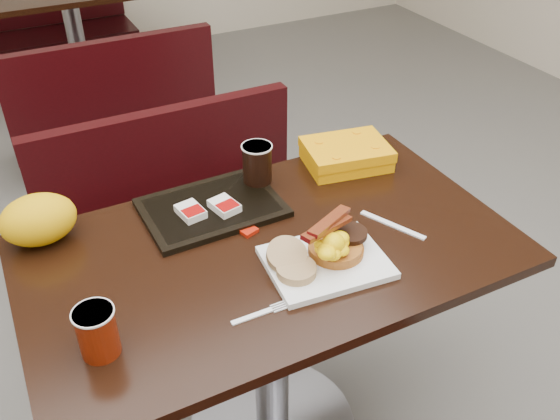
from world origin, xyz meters
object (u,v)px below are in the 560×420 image
bench_far_s (108,98)px  fork (252,316)px  tray (212,208)px  clamshell (346,154)px  table_far (78,50)px  platter (326,262)px  bench_near_n (188,222)px  hashbrown_sleeve_left (191,211)px  paper_bag (38,220)px  hashbrown_sleeve_right (224,206)px  coffee_cup_far (257,163)px  table_near (272,350)px  bench_far_n (57,19)px  pancake_stack (336,247)px  coffee_cup_near (97,332)px  knife (393,225)px

bench_far_s → fork: 2.14m
tray → clamshell: clamshell is taller
table_far → platter: platter is taller
bench_near_n → hashbrown_sleeve_left: hashbrown_sleeve_left is taller
hashbrown_sleeve_left → paper_bag: bearing=157.3°
hashbrown_sleeve_left → paper_bag: 0.37m
bench_near_n → hashbrown_sleeve_left: (-0.14, -0.51, 0.42)m
hashbrown_sleeve_left → hashbrown_sleeve_right: (0.09, -0.02, 0.00)m
bench_far_s → fork: size_ratio=7.56×
bench_far_s → coffee_cup_far: size_ratio=9.01×
tray → hashbrown_sleeve_right: bearing=-55.5°
table_near → paper_bag: paper_bag is taller
bench_near_n → bench_far_n: same height
tray → hashbrown_sleeve_left: (-0.06, -0.02, 0.02)m
platter → fork: size_ratio=2.10×
bench_far_n → coffee_cup_far: (0.09, -3.04, 0.46)m
table_far → bench_far_s: bearing=-90.0°
fork → hashbrown_sleeve_right: bearing=76.2°
clamshell → pancake_stack: bearing=-115.0°
pancake_stack → fork: pancake_stack is taller
paper_bag → fork: bearing=-53.5°
pancake_stack → hashbrown_sleeve_right: bearing=120.8°
fork → clamshell: clamshell is taller
table_near → paper_bag: (-0.49, 0.28, 0.44)m
fork → bench_far_s: bearing=86.3°
hashbrown_sleeve_left → paper_bag: paper_bag is taller
platter → coffee_cup_near: size_ratio=2.53×
bench_far_s → table_far: bearing=90.0°
pancake_stack → clamshell: 0.44m
paper_bag → bench_near_n: bearing=40.5°
platter → clamshell: size_ratio=1.15×
fork → tray: size_ratio=0.37×
tray → pancake_stack: bearing=-59.7°
bench_far_s → coffee_cup_near: 2.14m
knife → clamshell: (0.06, 0.32, 0.03)m
pancake_stack → fork: size_ratio=1.01×
coffee_cup_near → hashbrown_sleeve_left: (0.31, 0.34, -0.03)m
fork → coffee_cup_far: size_ratio=1.19×
hashbrown_sleeve_left → bench_near_n: bearing=65.7°
coffee_cup_near → knife: size_ratio=0.59×
table_far → clamshell: (0.37, -2.35, 0.41)m
coffee_cup_near → hashbrown_sleeve_right: size_ratio=1.40×
table_far → coffee_cup_near: bearing=-99.3°
coffee_cup_far → bench_far_n: bearing=91.7°
paper_bag → clamshell: bearing=-1.8°
table_near → coffee_cup_far: bearing=71.3°
table_near → fork: bearing=-125.5°
bench_far_s → pancake_stack: size_ratio=7.46×
bench_near_n → knife: knife is taller
knife → bench_near_n: bearing=177.6°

